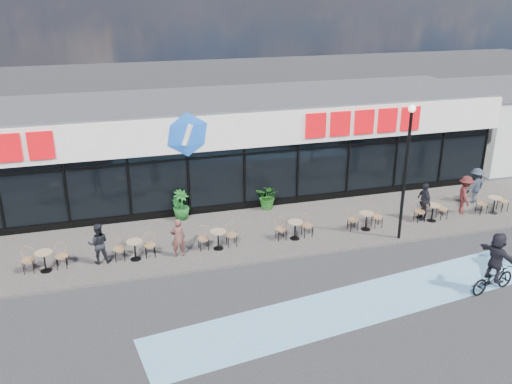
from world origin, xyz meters
TOP-DOWN VIEW (x-y plane):
  - ground at (0.00, 0.00)m, footprint 120.00×120.00m
  - sidewalk at (0.00, 4.50)m, footprint 44.00×5.00m
  - bike_lane at (4.00, -1.50)m, footprint 14.17×4.13m
  - building at (-0.00, 9.93)m, footprint 30.60×6.57m
  - lamp_post at (7.60, 2.30)m, footprint 0.28×0.28m
  - bistro_set_2 at (-5.74, 3.50)m, footprint 1.54×0.62m
  - bistro_set_3 at (-2.62, 3.50)m, footprint 1.54×0.62m
  - bistro_set_4 at (0.49, 3.50)m, footprint 1.54×0.62m
  - bistro_set_5 at (3.60, 3.50)m, footprint 1.54×0.62m
  - bistro_set_6 at (6.71, 3.50)m, footprint 1.54×0.62m
  - bistro_set_7 at (9.82, 3.50)m, footprint 1.54×0.62m
  - bistro_set_8 at (12.93, 3.50)m, footprint 1.54×0.62m
  - potted_plant_left at (-0.42, 6.64)m, footprint 0.98×0.98m
  - potted_plant_mid at (-0.48, 6.57)m, footprint 0.68×0.60m
  - potted_plant_right at (3.52, 6.70)m, footprint 1.37×1.34m
  - patron_left at (-1.06, 3.24)m, footprint 0.55×0.36m
  - patron_right at (-3.88, 3.52)m, footprint 0.76×0.60m
  - pedestrian_a at (9.54, 3.70)m, footprint 0.46×0.99m
  - pedestrian_b at (11.63, 3.78)m, footprint 1.04×1.28m
  - pedestrian_c at (12.93, 4.77)m, footprint 1.20×0.92m
  - cyclist_a at (8.57, -1.99)m, footprint 1.87×1.62m

SIDE VIEW (x-z plane):
  - ground at x=0.00m, z-range 0.00..0.00m
  - bike_lane at x=4.00m, z-range 0.00..0.01m
  - sidewalk at x=0.00m, z-range 0.00..0.10m
  - bistro_set_2 at x=-5.74m, z-range 0.11..1.01m
  - bistro_set_3 at x=-2.62m, z-range 0.11..1.01m
  - bistro_set_4 at x=0.49m, z-range 0.11..1.01m
  - bistro_set_5 at x=3.60m, z-range 0.11..1.01m
  - bistro_set_6 at x=6.71m, z-range 0.11..1.01m
  - bistro_set_7 at x=9.82m, z-range 0.11..1.01m
  - bistro_set_8 at x=12.93m, z-range 0.11..1.01m
  - potted_plant_mid at x=-0.48m, z-range 0.10..1.15m
  - potted_plant_right at x=3.52m, z-range 0.10..1.25m
  - potted_plant_left at x=-0.42m, z-range 0.10..1.38m
  - patron_left at x=-1.06m, z-range 0.10..1.59m
  - patron_right at x=-3.88m, z-range 0.10..1.63m
  - pedestrian_c at x=12.93m, z-range 0.10..1.74m
  - pedestrian_a at x=9.54m, z-range 0.10..1.74m
  - cyclist_a at x=8.57m, z-range -0.14..1.99m
  - pedestrian_b at x=11.63m, z-range 0.10..1.82m
  - building at x=0.00m, z-range -0.04..4.71m
  - lamp_post at x=7.60m, z-range 0.59..5.96m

